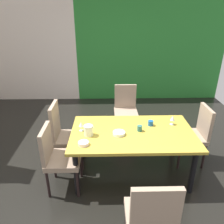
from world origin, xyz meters
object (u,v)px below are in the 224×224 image
Objects in this scene: chair_left_far at (64,133)px; cup_rear at (140,128)px; chair_head_far at (126,107)px; wine_glass_west at (81,125)px; chair_right_far at (195,132)px; serving_bowl_left at (83,143)px; serving_bowl_east at (119,133)px; pitcher_north at (89,130)px; dining_table at (132,136)px; cup_south at (151,123)px; wine_glass_center at (173,118)px; chair_head_near at (151,217)px; chair_left_near at (57,155)px.

cup_rear is (1.12, -0.25, 0.20)m from chair_left_far.
chair_head_far is 7.13× the size of wine_glass_west.
chair_right_far is 1.78m from serving_bowl_left.
serving_bowl_east is 1.14× the size of pitcher_north.
serving_bowl_east is (-0.19, -0.07, 0.10)m from dining_table.
serving_bowl_left is at bearing -155.72° from cup_rear.
wine_glass_west is 1.78× the size of cup_south.
cup_south reaches higher than serving_bowl_left.
pitcher_north is at bearing 49.89° from chair_left_far.
wine_glass_center is (-0.41, -0.07, 0.28)m from chair_right_far.
chair_head_near is 1.47m from cup_south.
chair_left_far is 1.06× the size of chair_head_far.
dining_table is 0.23m from serving_bowl_east.
serving_bowl_left is at bearing -101.32° from pitcher_north.
chair_head_far is at bearing 146.35° from chair_left_near.
serving_bowl_left is (-1.66, -0.59, 0.20)m from chair_right_far.
wine_glass_center reaches higher than cup_rear.
wine_glass_center is at bearing 6.77° from wine_glass_west.
chair_left_far reaches higher than pitcher_north.
wine_glass_center is at bearing 19.83° from cup_rear.
cup_rear is 0.24m from cup_south.
chair_left_far reaches higher than serving_bowl_left.
pitcher_north is (-0.89, -0.26, 0.04)m from cup_south.
chair_right_far is 6.47× the size of pitcher_north.
chair_head_near is 1.05× the size of chair_right_far.
chair_head_near is 1.59m from wine_glass_center.
chair_head_far is 12.66× the size of cup_south.
wine_glass_west is (-0.75, 1.30, 0.26)m from chair_head_near.
chair_left_far is 0.45m from wine_glass_west.
chair_right_far reaches higher than wine_glass_west.
wine_glass_west is (0.29, 0.31, 0.28)m from chair_left_near.
chair_left_near is at bearing -165.38° from cup_rear.
pitcher_north reaches higher than wine_glass_center.
chair_head_far is at bearing 45.56° from chair_right_far.
chair_right_far is at bearing 9.39° from wine_glass_center.
chair_left_near is 0.54m from chair_left_far.
chair_head_near is 2.52m from chair_head_far.
chair_right_far is at bearing 104.93° from chair_left_near.
serving_bowl_east is 0.31m from cup_rear.
dining_table is at bearing 104.91° from chair_right_far.
chair_head_near is 1.18m from serving_bowl_left.
dining_table is 20.76× the size of cup_rear.
wine_glass_center is at bearing 18.49° from dining_table.
chair_right_far is 1.67m from pitcher_north.
cup_rear is at bearing 87.17° from chair_head_near.
serving_bowl_east is at bearing 0.93° from pitcher_north.
dining_table is at bearing 89.73° from chair_head_far.
serving_bowl_east is (-0.80, -0.27, -0.08)m from wine_glass_center.
cup_south is at bearing -175.83° from wine_glass_center.
cup_south is (1.29, 0.45, 0.23)m from chair_left_near.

